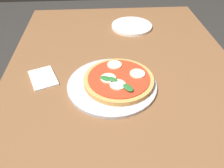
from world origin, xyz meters
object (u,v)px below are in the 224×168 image
Objects in this scene: pizza at (119,80)px; plate_white at (132,26)px; serving_tray at (112,85)px; dining_table at (126,111)px; napkin at (43,78)px.

pizza is 1.21× the size of plate_white.
pizza is (0.01, -0.03, 0.02)m from serving_tray.
plate_white reaches higher than serving_tray.
dining_table is at bearing -133.21° from serving_tray.
dining_table is 0.34m from napkin.
serving_tray is 0.03m from pizza.
pizza is (0.06, 0.03, 0.11)m from dining_table.
dining_table is 0.12m from serving_tray.
dining_table is at bearing 170.75° from plate_white.
napkin is (0.11, 0.31, 0.09)m from dining_table.
plate_white is (0.47, -0.11, -0.02)m from pizza.
pizza is 0.29m from napkin.
dining_table is 0.54m from plate_white.
serving_tray reaches higher than dining_table.
serving_tray is (0.05, 0.05, 0.09)m from dining_table.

